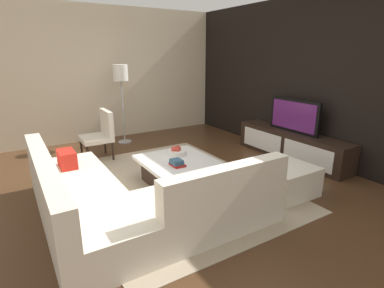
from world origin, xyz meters
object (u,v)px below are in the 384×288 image
(coffee_table, at_px, (177,171))
(media_console, at_px, (291,145))
(fruit_bowl, at_px, (177,152))
(accent_chair_near, at_px, (101,132))
(sectional_couch, at_px, (127,200))
(floor_lamp, at_px, (121,78))
(book_stack, at_px, (177,163))
(ottoman, at_px, (285,179))
(television, at_px, (294,116))

(coffee_table, bearing_deg, media_console, 87.51)
(fruit_bowl, bearing_deg, accent_chair_near, -155.75)
(sectional_couch, xyz_separation_m, floor_lamp, (-3.10, 1.07, 1.08))
(media_console, bearing_deg, sectional_couch, -80.97)
(sectional_couch, bearing_deg, book_stack, 115.09)
(sectional_couch, relative_size, floor_lamp, 1.52)
(accent_chair_near, height_order, ottoman, accent_chair_near)
(sectional_couch, height_order, ottoman, sectional_couch)
(sectional_couch, distance_m, floor_lamp, 3.46)
(book_stack, bearing_deg, accent_chair_near, -166.22)
(sectional_couch, xyz_separation_m, ottoman, (0.41, 2.08, -0.07))
(floor_lamp, height_order, fruit_bowl, floor_lamp)
(accent_chair_near, relative_size, book_stack, 3.96)
(accent_chair_near, relative_size, ottoman, 1.24)
(accent_chair_near, distance_m, floor_lamp, 1.33)
(television, relative_size, book_stack, 4.68)
(coffee_table, bearing_deg, floor_lamp, 178.00)
(accent_chair_near, bearing_deg, sectional_couch, -11.22)
(media_console, bearing_deg, book_stack, -87.22)
(television, distance_m, coffee_table, 2.37)
(media_console, bearing_deg, fruit_bowl, -97.32)
(media_console, relative_size, fruit_bowl, 8.01)
(sectional_couch, height_order, coffee_table, sectional_couch)
(accent_chair_near, bearing_deg, fruit_bowl, 22.31)
(television, distance_m, ottoman, 1.63)
(television, height_order, sectional_couch, television)
(media_console, height_order, sectional_couch, sectional_couch)
(sectional_couch, xyz_separation_m, accent_chair_near, (-2.36, 0.38, 0.22))
(fruit_bowl, relative_size, book_stack, 1.28)
(fruit_bowl, bearing_deg, sectional_couch, -53.43)
(fruit_bowl, bearing_deg, floor_lamp, -179.71)
(coffee_table, bearing_deg, ottoman, 46.79)
(accent_chair_near, height_order, fruit_bowl, accent_chair_near)
(television, xyz_separation_m, ottoman, (0.93, -1.20, -0.59))
(coffee_table, xyz_separation_m, ottoman, (1.03, 1.10, -0.00))
(floor_lamp, bearing_deg, sectional_couch, -19.05)
(accent_chair_near, height_order, book_stack, accent_chair_near)
(ottoman, distance_m, fruit_bowl, 1.59)
(coffee_table, relative_size, ottoman, 1.50)
(media_console, distance_m, ottoman, 1.52)
(media_console, distance_m, fruit_bowl, 2.22)
(sectional_couch, bearing_deg, floor_lamp, 160.95)
(television, height_order, ottoman, television)
(book_stack, bearing_deg, fruit_bowl, 151.12)
(accent_chair_near, height_order, floor_lamp, floor_lamp)
(accent_chair_near, bearing_deg, television, 55.73)
(media_console, xyz_separation_m, fruit_bowl, (-0.28, -2.20, 0.18))
(media_console, height_order, ottoman, media_console)
(floor_lamp, bearing_deg, book_stack, -4.42)
(ottoman, bearing_deg, book_stack, -123.69)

